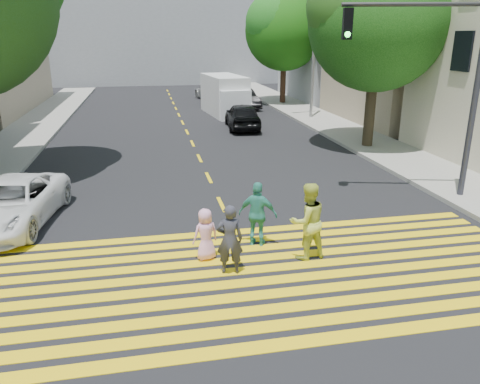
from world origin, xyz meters
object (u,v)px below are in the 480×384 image
object	(u,v)px
white_sedan	(11,203)
silver_car	(212,91)
tree_right_near	(380,13)
dark_car_near	(242,116)
traffic_signal	(440,69)
tree_right_far	(285,26)
pedestrian_extra	(258,214)
dark_car_parked	(243,99)
pedestrian_man	(230,240)
white_van	(225,96)
pedestrian_woman	(307,221)
pedestrian_child	(206,234)

from	to	relation	value
white_sedan	silver_car	xyz separation A→B (m)	(9.33, 25.79, 0.06)
tree_right_near	dark_car_near	xyz separation A→B (m)	(-4.89, 5.93, -5.26)
traffic_signal	tree_right_far	bearing A→B (deg)	99.38
dark_car_near	silver_car	xyz separation A→B (m)	(0.11, 13.01, -0.03)
dark_car_near	traffic_signal	size ratio (longest dim) A/B	0.68
white_sedan	tree_right_near	bearing A→B (deg)	34.47
pedestrian_extra	dark_car_near	distance (m)	15.70
dark_car_parked	pedestrian_man	bearing A→B (deg)	-110.04
white_van	traffic_signal	bearing A→B (deg)	-85.24
tree_right_near	pedestrian_man	bearing A→B (deg)	-128.51
silver_car	white_van	size ratio (longest dim) A/B	0.86
pedestrian_man	dark_car_parked	distance (m)	25.14
pedestrian_woman	dark_car_near	xyz separation A→B (m)	(1.81, 16.37, -0.19)
tree_right_near	dark_car_parked	bearing A→B (deg)	103.41
pedestrian_man	pedestrian_child	size ratio (longest dim) A/B	1.29
tree_right_far	pedestrian_man	size ratio (longest dim) A/B	5.25
dark_car_parked	white_van	size ratio (longest dim) A/B	0.76
silver_car	traffic_signal	bearing A→B (deg)	87.95
tree_right_near	white_van	xyz separation A→B (m)	(-4.99, 11.14, -4.78)
white_sedan	white_van	size ratio (longest dim) A/B	0.82
tree_right_near	tree_right_far	xyz separation A→B (m)	(0.31, 15.40, -0.25)
dark_car_near	dark_car_parked	distance (m)	7.96
pedestrian_woman	white_van	world-z (taller)	white_van
silver_car	pedestrian_extra	bearing A→B (deg)	74.95
pedestrian_child	silver_car	size ratio (longest dim) A/B	0.26
tree_right_far	white_sedan	xyz separation A→B (m)	(-14.42, -22.26, -5.11)
tree_right_far	white_sedan	bearing A→B (deg)	-122.93
tree_right_far	silver_car	world-z (taller)	tree_right_far
pedestrian_child	tree_right_far	bearing A→B (deg)	-126.41
tree_right_near	dark_car_near	distance (m)	9.31
silver_car	white_sedan	bearing A→B (deg)	60.87
tree_right_near	pedestrian_extra	bearing A→B (deg)	-128.87
pedestrian_man	pedestrian_extra	size ratio (longest dim) A/B	0.97
tree_right_near	dark_car_parked	size ratio (longest dim) A/B	2.08
pedestrian_woman	white_van	size ratio (longest dim) A/B	0.33
pedestrian_child	white_sedan	distance (m)	5.97
white_sedan	pedestrian_extra	bearing A→B (deg)	-13.94
pedestrian_man	silver_car	xyz separation A→B (m)	(3.85, 29.78, -0.10)
tree_right_near	dark_car_parked	distance (m)	15.07
white_sedan	traffic_signal	distance (m)	13.09
tree_right_far	pedestrian_child	distance (m)	27.59
pedestrian_man	pedestrian_woman	size ratio (longest dim) A/B	0.87
pedestrian_child	traffic_signal	world-z (taller)	traffic_signal
dark_car_near	white_van	size ratio (longest dim) A/B	0.77
white_van	traffic_signal	size ratio (longest dim) A/B	0.89
tree_right_near	dark_car_near	world-z (taller)	tree_right_near
tree_right_far	white_sedan	world-z (taller)	tree_right_far
silver_car	pedestrian_child	bearing A→B (deg)	72.35
white_sedan	white_van	bearing A→B (deg)	71.69
pedestrian_child	white_sedan	world-z (taller)	white_sedan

